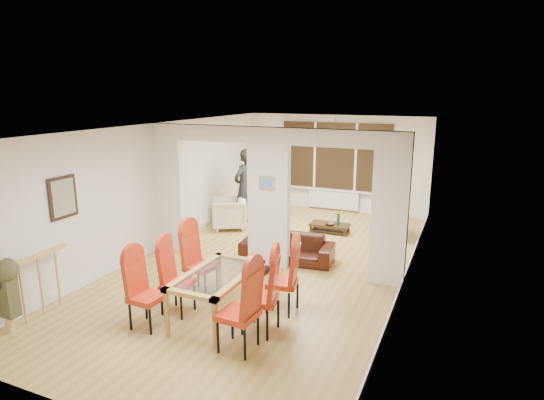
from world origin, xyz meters
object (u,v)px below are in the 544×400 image
Objects in this scene: dining_chair_la at (147,292)px; dining_chair_rb at (260,293)px; bottle at (338,219)px; dining_table at (217,296)px; bowl at (330,224)px; dining_chair_lb at (177,279)px; coffee_table at (330,228)px; dining_chair_lc at (201,262)px; person at (245,187)px; sofa at (287,248)px; dining_chair_ra at (238,308)px; armchair at (229,213)px; dining_chair_rc at (282,277)px; television at (396,225)px.

dining_chair_rb is at bearing 22.90° from dining_chair_la.
dining_table is at bearing -96.43° from bottle.
bottle is 0.22m from bowl.
dining_chair_lb reaches higher than dining_chair_la.
bowl is (0.04, -0.12, 0.13)m from coffee_table.
dining_table is 4.63m from bottle.
dining_chair_lc is 4.01m from person.
bowl is at bearing 83.12° from dining_chair_lc.
sofa is 2.72m from person.
dining_chair_ra is 1.42× the size of armchair.
dining_chair_lb is at bearing -173.24° from dining_table.
sofa is at bearing 91.01° from dining_chair_rb.
coffee_table is 0.33m from bottle.
dining_chair_rc is 4.40m from armchair.
dining_chair_ra reaches higher than dining_table.
dining_chair_la is at bearing 135.20° from television.
dining_chair_la is 4.79× the size of bowl.
armchair is (-1.37, 4.07, -0.16)m from dining_chair_lb.
armchair reaches higher than television.
dining_chair_ra is 5.60m from person.
dining_chair_ra is at bearing 148.50° from television.
dining_chair_rb reaches higher than dining_chair_lb.
dining_chair_la reaches higher than television.
armchair is at bearing -164.29° from coffee_table.
sofa is at bearing 99.17° from dining_chair_rc.
dining_chair_lb is 4.81m from bottle.
dining_chair_lc is at bearing 168.80° from dining_chair_rc.
dining_chair_lb is 0.59× the size of sofa.
dining_chair_ra is 0.61× the size of person.
dining_chair_lc is at bearing -104.20° from bowl.
dining_table is 4.82m from person.
dining_chair_rb reaches higher than sofa.
bowl is (-0.38, 4.61, -0.33)m from dining_chair_rb.
person reaches higher than dining_chair_lb.
coffee_table is at bearing 82.07° from dining_chair_rb.
dining_chair_rc is at bearing -83.51° from coffee_table.
dining_chair_lb is 4.83m from coffee_table.
dining_chair_rc is at bearing -83.83° from bowl.
dining_chair_rb is 0.64× the size of sofa.
sofa is at bearing 78.88° from dining_chair_la.
bottle is (2.31, 0.16, -0.59)m from person.
person is 2.25m from bowl.
person is (0.21, 0.43, 0.58)m from armchair.
dining_chair_lb is at bearing -81.07° from dining_chair_lc.
dining_chair_lc is at bearing -7.18° from armchair.
armchair reaches higher than bottle.
person reaches higher than dining_chair_ra.
dining_chair_lb reaches higher than sofa.
dining_chair_rb is 1.04× the size of dining_chair_rc.
dining_chair_lc is (-0.65, 0.61, 0.20)m from dining_table.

